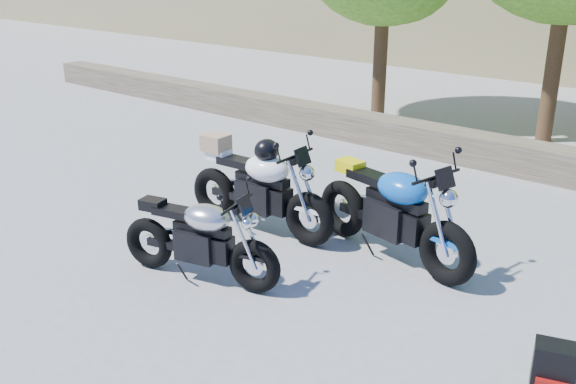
% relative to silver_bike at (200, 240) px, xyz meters
% --- Properties ---
extents(ground, '(90.00, 90.00, 0.00)m').
position_rel_silver_bike_xyz_m(ground, '(0.11, 0.05, -0.46)').
color(ground, gray).
rests_on(ground, ground).
extents(stone_wall, '(22.00, 0.55, 0.50)m').
position_rel_silver_bike_xyz_m(stone_wall, '(0.11, 5.55, -0.21)').
color(stone_wall, '#484130').
rests_on(stone_wall, ground).
extents(silver_bike, '(1.84, 0.71, 0.94)m').
position_rel_silver_bike_xyz_m(silver_bike, '(0.00, 0.00, 0.00)').
color(silver_bike, black).
rests_on(silver_bike, ground).
extents(white_bike, '(2.14, 0.68, 1.19)m').
position_rel_silver_bike_xyz_m(white_bike, '(-0.40, 1.34, 0.13)').
color(white_bike, black).
rests_on(white_bike, ground).
extents(blue_bike, '(2.24, 0.79, 1.13)m').
position_rel_silver_bike_xyz_m(blue_bike, '(1.27, 1.70, 0.10)').
color(blue_bike, black).
rests_on(blue_bike, ground).
extents(backpack, '(0.37, 0.34, 0.43)m').
position_rel_silver_bike_xyz_m(backpack, '(3.46, 0.45, -0.25)').
color(backpack, black).
rests_on(backpack, ground).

